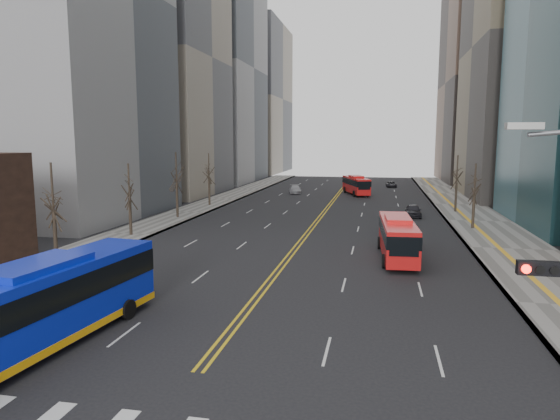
{
  "coord_description": "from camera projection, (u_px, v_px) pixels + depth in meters",
  "views": [
    {
      "loc": [
        6.72,
        -12.25,
        8.94
      ],
      "look_at": [
        1.07,
        15.89,
        4.9
      ],
      "focal_mm": 32.0,
      "sensor_mm": 36.0,
      "label": 1
    }
  ],
  "objects": [
    {
      "name": "sidewalk_right",
      "position": [
        479.0,
        221.0,
        54.71
      ],
      "size": [
        7.0,
        130.0,
        0.15
      ],
      "primitive_type": "cube",
      "color": "slate",
      "rests_on": "ground"
    },
    {
      "name": "sidewalk_left",
      "position": [
        187.0,
        212.0,
        61.34
      ],
      "size": [
        5.0,
        130.0,
        0.15
      ],
      "primitive_type": "cube",
      "color": "slate",
      "rests_on": "ground"
    },
    {
      "name": "centerline",
      "position": [
        329.0,
        206.0,
        67.84
      ],
      "size": [
        0.55,
        100.0,
        0.01
      ],
      "color": "gold",
      "rests_on": "ground"
    },
    {
      "name": "office_towers",
      "position": [
        341.0,
        43.0,
        77.59
      ],
      "size": [
        83.0,
        134.0,
        58.0
      ],
      "color": "gray",
      "rests_on": "ground"
    },
    {
      "name": "street_trees",
      "position": [
        235.0,
        182.0,
        48.71
      ],
      "size": [
        35.2,
        47.2,
        7.6
      ],
      "color": "#2D241B",
      "rests_on": "ground"
    },
    {
      "name": "blue_bus",
      "position": [
        39.0,
        304.0,
        21.22
      ],
      "size": [
        4.29,
        13.58,
        3.86
      ],
      "color": "#0D24CE",
      "rests_on": "ground"
    },
    {
      "name": "red_bus_near",
      "position": [
        397.0,
        235.0,
        37.75
      ],
      "size": [
        2.95,
        10.08,
        3.2
      ],
      "color": "red",
      "rests_on": "ground"
    },
    {
      "name": "red_bus_far",
      "position": [
        356.0,
        184.0,
        81.97
      ],
      "size": [
        5.12,
        9.98,
        3.13
      ],
      "color": "red",
      "rests_on": "ground"
    },
    {
      "name": "car_white",
      "position": [
        35.0,
        284.0,
        28.55
      ],
      "size": [
        3.04,
        4.9,
        1.53
      ],
      "primitive_type": "imported",
      "rotation": [
        0.0,
        0.0,
        0.33
      ],
      "color": "white",
      "rests_on": "ground"
    },
    {
      "name": "car_dark_mid",
      "position": [
        413.0,
        211.0,
        58.33
      ],
      "size": [
        1.74,
        4.31,
        1.47
      ],
      "primitive_type": "imported",
      "rotation": [
        0.0,
        0.0,
        -0.0
      ],
      "color": "black",
      "rests_on": "ground"
    },
    {
      "name": "car_silver",
      "position": [
        295.0,
        189.0,
        84.09
      ],
      "size": [
        2.88,
        4.92,
        1.34
      ],
      "primitive_type": "imported",
      "rotation": [
        0.0,
        0.0,
        0.23
      ],
      "color": "#95959A",
      "rests_on": "ground"
    },
    {
      "name": "car_dark_far",
      "position": [
        391.0,
        184.0,
        94.89
      ],
      "size": [
        2.07,
        3.98,
        1.07
      ],
      "primitive_type": "imported",
      "rotation": [
        0.0,
        0.0,
        0.08
      ],
      "color": "black",
      "rests_on": "ground"
    }
  ]
}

